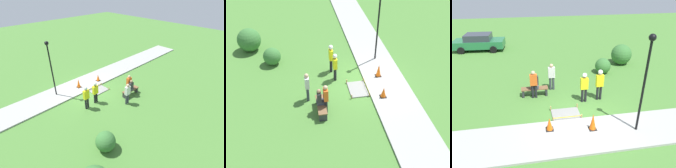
# 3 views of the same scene
# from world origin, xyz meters

# --- Properties ---
(ground_plane) EXTENTS (60.00, 60.00, 0.00)m
(ground_plane) POSITION_xyz_m (0.00, 0.00, 0.00)
(ground_plane) COLOR #477A33
(sidewalk) EXTENTS (28.00, 2.37, 0.10)m
(sidewalk) POSITION_xyz_m (0.00, -1.19, 0.05)
(sidewalk) COLOR #9E9E99
(sidewalk) RESTS_ON ground_plane
(wet_concrete_patch) EXTENTS (1.44, 1.03, 0.25)m
(wet_concrete_patch) POSITION_xyz_m (-0.60, 0.56, 0.03)
(wet_concrete_patch) COLOR gray
(wet_concrete_patch) RESTS_ON ground_plane
(traffic_cone_near_patch) EXTENTS (0.34, 0.34, 0.60)m
(traffic_cone_near_patch) POSITION_xyz_m (-1.55, -0.62, 0.40)
(traffic_cone_near_patch) COLOR black
(traffic_cone_near_patch) RESTS_ON sidewalk
(traffic_cone_far_patch) EXTENTS (0.34, 0.34, 0.78)m
(traffic_cone_far_patch) POSITION_xyz_m (0.34, -0.91, 0.48)
(traffic_cone_far_patch) COLOR black
(traffic_cone_far_patch) RESTS_ON sidewalk
(park_bench) EXTENTS (1.52, 0.44, 0.49)m
(park_bench) POSITION_xyz_m (-2.01, 2.78, 0.34)
(park_bench) COLOR #2D2D33
(park_bench) RESTS_ON ground_plane
(person_seated_on_bench) EXTENTS (0.36, 0.44, 0.89)m
(person_seated_on_bench) POSITION_xyz_m (-1.95, 2.83, 0.84)
(person_seated_on_bench) COLOR #383D47
(person_seated_on_bench) RESTS_ON park_bench
(worker_supervisor) EXTENTS (0.40, 0.26, 1.79)m
(worker_supervisor) POSITION_xyz_m (1.48, 1.73, 1.07)
(worker_supervisor) COLOR black
(worker_supervisor) RESTS_ON ground_plane
(worker_assistant) EXTENTS (0.40, 0.25, 1.71)m
(worker_assistant) POSITION_xyz_m (0.60, 1.63, 1.01)
(worker_assistant) COLOR black
(worker_assistant) RESTS_ON ground_plane
(bystander_in_orange_shirt) EXTENTS (0.40, 0.22, 1.65)m
(bystander_in_orange_shirt) POSITION_xyz_m (-2.05, 2.54, 0.93)
(bystander_in_orange_shirt) COLOR black
(bystander_in_orange_shirt) RESTS_ON ground_plane
(bystander_in_gray_shirt) EXTENTS (0.40, 0.22, 1.67)m
(bystander_in_gray_shirt) POSITION_xyz_m (-0.95, 3.36, 0.94)
(bystander_in_gray_shirt) COLOR #383D47
(bystander_in_gray_shirt) RESTS_ON ground_plane
(lamppost_near) EXTENTS (0.28, 0.28, 4.28)m
(lamppost_near) POSITION_xyz_m (2.25, -1.26, 2.87)
(lamppost_near) COLOR black
(lamppost_near) RESTS_ON sidewalk
(parked_car_green) EXTENTS (4.60, 2.38, 1.52)m
(parked_car_green) POSITION_xyz_m (-6.57, 12.36, 0.78)
(parked_car_green) COLOR #236B3D
(parked_car_green) RESTS_ON ground_plane
(shrub_rounded_near) EXTENTS (1.09, 1.09, 1.09)m
(shrub_rounded_near) POSITION_xyz_m (2.91, 5.24, 0.55)
(shrub_rounded_near) COLOR #387033
(shrub_rounded_near) RESTS_ON ground_plane
(shrub_rounded_mid) EXTENTS (1.56, 1.56, 1.56)m
(shrub_rounded_mid) POSITION_xyz_m (4.91, 6.73, 0.78)
(shrub_rounded_mid) COLOR #387033
(shrub_rounded_mid) RESTS_ON ground_plane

